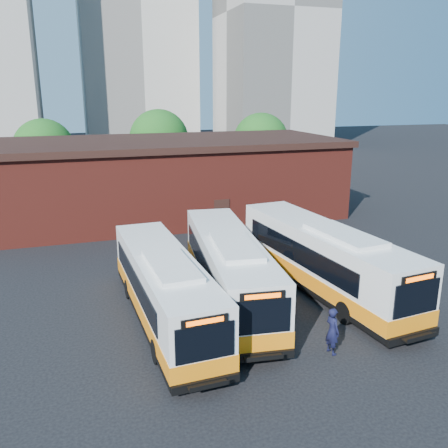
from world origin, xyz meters
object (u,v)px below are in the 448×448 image
object	(u,v)px
bus_mideast	(229,271)
transit_worker	(332,331)
bus_midwest	(165,291)
bus_east	(323,261)

from	to	relation	value
bus_mideast	transit_worker	distance (m)	6.49
bus_midwest	transit_worker	distance (m)	7.55
bus_mideast	bus_east	distance (m)	5.11
bus_east	bus_midwest	bearing A→B (deg)	-179.49
bus_midwest	transit_worker	world-z (taller)	bus_midwest
bus_midwest	bus_mideast	distance (m)	3.70
bus_mideast	transit_worker	xyz separation A→B (m)	(2.36, -6.02, -0.60)
bus_midwest	bus_east	bearing A→B (deg)	3.70
bus_east	transit_worker	xyz separation A→B (m)	(-2.74, -5.73, -0.66)
bus_mideast	bus_east	size ratio (longest dim) A/B	0.96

